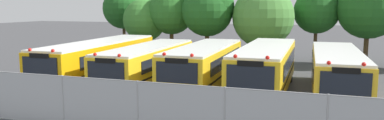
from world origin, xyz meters
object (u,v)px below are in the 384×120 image
at_px(tree_3, 209,9).
at_px(tree_5, 316,10).
at_px(tree_1, 146,20).
at_px(tree_4, 264,16).
at_px(tree_0, 125,9).
at_px(tree_6, 371,7).
at_px(school_bus_0, 100,58).
at_px(school_bus_2, 205,65).
at_px(traffic_cone, 153,114).
at_px(school_bus_4, 336,71).
at_px(tree_2, 172,11).
at_px(school_bus_3, 266,67).
at_px(school_bus_1, 148,63).

xyz_separation_m(tree_3, tree_5, (8.46, 2.83, -0.05)).
bearing_deg(tree_1, tree_4, -0.50).
height_order(tree_0, tree_6, tree_6).
height_order(school_bus_0, tree_6, tree_6).
bearing_deg(school_bus_2, tree_4, -102.28).
height_order(tree_3, tree_6, tree_6).
distance_m(school_bus_0, school_bus_2, 7.23).
relative_size(school_bus_2, traffic_cone, 14.99).
height_order(school_bus_4, tree_1, tree_1).
xyz_separation_m(tree_2, tree_5, (12.02, 2.44, 0.14)).
bearing_deg(tree_4, school_bus_4, -61.48).
distance_m(school_bus_2, traffic_cone, 6.87).
height_order(tree_2, tree_6, tree_6).
bearing_deg(school_bus_0, tree_4, -135.30).
height_order(school_bus_3, school_bus_4, school_bus_3).
bearing_deg(school_bus_3, tree_5, -101.22).
distance_m(school_bus_0, traffic_cone, 9.99).
relative_size(school_bus_1, traffic_cone, 15.74).
xyz_separation_m(school_bus_2, tree_5, (6.03, 12.39, 3.09)).
relative_size(school_bus_2, tree_0, 1.48).
bearing_deg(traffic_cone, tree_5, 71.92).
xyz_separation_m(school_bus_0, school_bus_3, (10.76, -0.31, 0.04)).
bearing_deg(tree_0, school_bus_4, -31.42).
bearing_deg(traffic_cone, tree_1, 116.30).
relative_size(tree_3, tree_5, 1.05).
relative_size(school_bus_3, school_bus_4, 1.02).
distance_m(school_bus_3, tree_6, 13.82).
bearing_deg(tree_1, school_bus_0, -82.35).
relative_size(tree_1, tree_6, 0.79).
relative_size(school_bus_0, tree_1, 2.14).
height_order(school_bus_4, tree_5, tree_5).
height_order(school_bus_0, school_bus_2, school_bus_0).
relative_size(tree_2, tree_5, 1.01).
height_order(school_bus_0, school_bus_3, school_bus_3).
distance_m(school_bus_4, traffic_cone, 10.37).
relative_size(school_bus_2, tree_3, 1.48).
height_order(tree_0, tree_1, tree_0).
bearing_deg(tree_0, tree_1, -31.20).
distance_m(school_bus_1, tree_2, 10.62).
height_order(school_bus_1, tree_5, tree_5).
bearing_deg(tree_3, school_bus_0, -117.28).
relative_size(school_bus_0, tree_0, 1.79).
bearing_deg(school_bus_1, tree_6, -140.37).
distance_m(school_bus_4, tree_1, 18.59).
bearing_deg(tree_4, school_bus_1, -119.98).
bearing_deg(tree_3, tree_2, 173.71).
bearing_deg(tree_5, traffic_cone, -108.08).
relative_size(school_bus_2, school_bus_4, 0.94).
distance_m(school_bus_4, tree_2, 16.60).
relative_size(school_bus_1, school_bus_2, 1.05).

